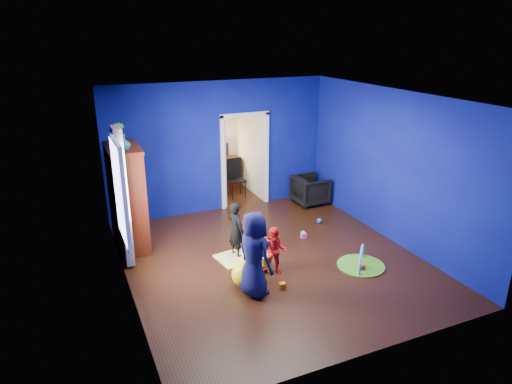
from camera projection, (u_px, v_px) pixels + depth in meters
name	position (u px, v px, depth m)	size (l,w,h in m)	color
floor	(272.00, 260.00, 8.19)	(5.00, 5.50, 0.01)	black
ceiling	(275.00, 97.00, 7.21)	(5.00, 5.50, 0.01)	white
wall_back	(219.00, 147.00, 10.07)	(5.00, 0.02, 2.90)	#0A0B76
wall_front	(376.00, 253.00, 5.33)	(5.00, 0.02, 2.90)	#0A0B76
wall_left	(122.00, 205.00, 6.76)	(0.02, 5.50, 2.90)	#0A0B76
wall_right	(392.00, 167.00, 8.65)	(0.02, 5.50, 2.90)	#0A0B76
alcove	(231.00, 145.00, 11.12)	(1.00, 1.75, 2.50)	silver
armchair	(310.00, 190.00, 10.75)	(0.72, 0.74, 0.68)	black
child_black	(236.00, 230.00, 8.19)	(0.38, 0.25, 1.04)	black
child_navy	(254.00, 254.00, 6.94)	(0.67, 0.43, 1.37)	black
toddler_red	(275.00, 251.00, 7.60)	(0.41, 0.32, 0.85)	red
vase	(124.00, 143.00, 7.78)	(0.22, 0.22, 0.23)	#0D676B
potted_plant	(119.00, 133.00, 8.20)	(0.21, 0.21, 0.38)	#318737
tv_armoire	(127.00, 198.00, 8.40)	(0.58, 1.14, 1.96)	#3B1109
crt_tv	(129.00, 196.00, 8.40)	(0.46, 0.70, 0.54)	silver
yellow_blanket	(239.00, 257.00, 8.27)	(0.75, 0.60, 0.03)	#F2E07A
hopper_ball	(245.00, 274.00, 7.29)	(0.44, 0.44, 0.44)	yellow
kid_chair	(262.00, 257.00, 7.78)	(0.28, 0.28, 0.50)	yellow
play_mat	(361.00, 265.00, 7.98)	(0.83, 0.83, 0.02)	green
toy_arch	(361.00, 265.00, 7.98)	(0.75, 0.75, 0.05)	#3F8CD8
window_left	(119.00, 192.00, 7.03)	(0.03, 0.95, 1.55)	white
curtain	(123.00, 198.00, 7.65)	(0.14, 0.42, 2.40)	slate
doorway	(245.00, 162.00, 10.43)	(1.16, 0.10, 2.10)	white
study_desk	(223.00, 172.00, 11.96)	(0.88, 0.44, 0.75)	#3D140A
desk_monitor	(221.00, 150.00, 11.87)	(0.40, 0.05, 0.32)	black
desk_lamp	(211.00, 152.00, 11.72)	(0.14, 0.14, 0.14)	#FFD88C
folding_chair	(236.00, 179.00, 11.11)	(0.40, 0.40, 0.92)	black
book_shelf	(220.00, 109.00, 11.50)	(0.88, 0.24, 0.04)	white
toy_0	(362.00, 268.00, 7.83)	(0.10, 0.08, 0.10)	red
toy_1	(319.00, 221.00, 9.74)	(0.11, 0.11, 0.11)	blue
toy_2	(283.00, 286.00, 7.28)	(0.10, 0.08, 0.10)	orange
toy_3	(303.00, 233.00, 9.14)	(0.11, 0.11, 0.11)	green
toy_4	(304.00, 236.00, 9.05)	(0.10, 0.08, 0.10)	#D44FD0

